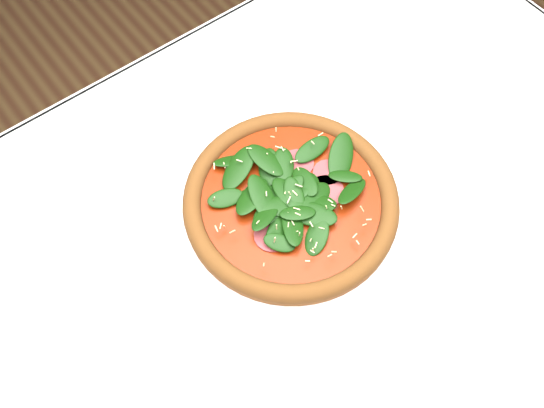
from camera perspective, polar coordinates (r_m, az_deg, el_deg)
ground at (r=1.52m, az=1.09°, el=-15.86°), size 6.00×6.00×0.00m
dining_table at (r=0.90m, az=1.79°, el=-6.46°), size 1.21×0.81×0.75m
plate at (r=0.83m, az=1.76°, el=-0.22°), size 0.34×0.34×0.01m
pizza at (r=0.81m, az=1.80°, el=0.43°), size 0.31×0.31×0.04m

